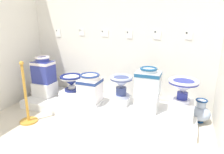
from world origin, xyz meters
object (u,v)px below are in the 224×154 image
plinth_block_rightmost (147,101)px  info_placard_third (105,33)px  info_placard_sixth (189,35)px  info_placard_second (82,32)px  plinth_block_tall_cobalt (72,93)px  antique_toilet_broad_patterned (90,87)px  plinth_block_pale_glazed (121,100)px  antique_toilet_rightmost (148,80)px  info_placard_first (58,33)px  antique_toilet_tall_cobalt (71,81)px  info_placard_fifth (157,35)px  decorative_vase_corner (200,112)px  plinth_block_leftmost (45,89)px  stanchion_post_near_left (27,106)px  antique_toilet_leftmost (43,69)px  decorative_vase_companion (38,92)px  antique_toilet_squat_floral (183,86)px  antique_toilet_pale_glazed (121,83)px  plinth_block_broad_patterned (91,102)px  info_placard_fourth (129,34)px

plinth_block_rightmost → info_placard_third: size_ratio=2.54×
info_placard_sixth → info_placard_second: bearing=-180.0°
plinth_block_tall_cobalt → antique_toilet_broad_patterned: size_ratio=0.84×
plinth_block_pale_glazed → antique_toilet_rightmost: 0.63m
info_placard_first → antique_toilet_tall_cobalt: bearing=-38.2°
info_placard_fifth → decorative_vase_corner: info_placard_fifth is taller
plinth_block_leftmost → info_placard_second: 1.28m
info_placard_first → info_placard_second: size_ratio=1.21×
decorative_vase_corner → stanchion_post_near_left: (-2.47, -0.97, 0.12)m
antique_toilet_leftmost → plinth_block_tall_cobalt: (0.50, 0.14, -0.45)m
info_placard_first → decorative_vase_companion: size_ratio=0.44×
antique_toilet_squat_floral → decorative_vase_corner: size_ratio=1.15×
antique_toilet_leftmost → antique_toilet_pale_glazed: antique_toilet_leftmost is taller
info_placard_sixth → decorative_vase_corner: bearing=-46.1°
decorative_vase_corner → antique_toilet_rightmost: bearing=-169.4°
antique_toilet_tall_cobalt → plinth_block_pale_glazed: antique_toilet_tall_cobalt is taller
antique_toilet_squat_floral → info_placard_third: info_placard_third is taller
antique_toilet_pale_glazed → antique_toilet_leftmost: bearing=-174.2°
info_placard_third → decorative_vase_corner: 2.08m
antique_toilet_pale_glazed → info_placard_fifth: (0.49, 0.38, 0.79)m
plinth_block_tall_cobalt → plinth_block_broad_patterned: 0.50m
info_placard_third → decorative_vase_corner: bearing=-9.8°
antique_toilet_leftmost → antique_toilet_rightmost: (1.93, 0.08, -0.02)m
info_placard_third → antique_toilet_broad_patterned: bearing=-93.6°
antique_toilet_rightmost → info_placard_fifth: bearing=86.6°
info_placard_first → decorative_vase_corner: 2.97m
plinth_block_broad_patterned → antique_toilet_rightmost: antique_toilet_rightmost is taller
info_placard_third → antique_toilet_rightmost: bearing=-25.9°
antique_toilet_leftmost → plinth_block_rightmost: antique_toilet_leftmost is taller
antique_toilet_rightmost → info_placard_second: info_placard_second is taller
antique_toilet_squat_floral → decorative_vase_companion: 2.78m
plinth_block_tall_cobalt → info_placard_fourth: info_placard_fourth is taller
info_placard_first → stanchion_post_near_left: size_ratio=0.16×
antique_toilet_rightmost → plinth_block_rightmost: bearing=45.0°
antique_toilet_leftmost → plinth_block_tall_cobalt: size_ratio=1.23×
antique_toilet_pale_glazed → stanchion_post_near_left: bearing=-143.6°
info_placard_third → plinth_block_rightmost: bearing=-25.9°
info_placard_second → info_placard_fifth: size_ratio=0.85×
antique_toilet_squat_floral → info_placard_sixth: (-0.01, 0.53, 0.67)m
plinth_block_leftmost → antique_toilet_tall_cobalt: antique_toilet_tall_cobalt is taller
plinth_block_pale_glazed → info_placard_fourth: bearing=88.8°
info_placard_fourth → plinth_block_rightmost: bearing=-44.7°
antique_toilet_broad_patterned → antique_toilet_squat_floral: bearing=1.1°
decorative_vase_companion → antique_toilet_pale_glazed: bearing=1.6°
antique_toilet_tall_cobalt → info_placard_first: 1.04m
plinth_block_leftmost → plinth_block_tall_cobalt: size_ratio=0.88×
plinth_block_pale_glazed → antique_toilet_squat_floral: (0.98, -0.15, 0.42)m
info_placard_sixth → stanchion_post_near_left: (-2.18, -1.27, -1.02)m
antique_toilet_leftmost → antique_toilet_broad_patterned: bearing=-1.5°
plinth_block_tall_cobalt → decorative_vase_corner: size_ratio=1.08×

